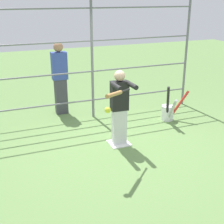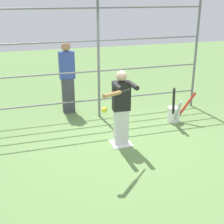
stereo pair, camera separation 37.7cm
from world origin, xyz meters
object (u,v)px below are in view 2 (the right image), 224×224
Objects in this scene: batter at (121,106)px; baseball_bat_swinging at (115,94)px; bystander_behind_fence at (67,77)px; bat_bucket at (175,113)px; softball_in_flight at (104,110)px.

batter is 2.24× the size of baseball_bat_swinging.
baseball_bat_swinging is 2.90m from bystander_behind_fence.
bystander_behind_fence is (2.23, -1.41, 0.69)m from bat_bucket.
bat_bucket is at bearing -143.39° from baseball_bat_swinging.
batter is at bearing 24.73° from bat_bucket.
batter is at bearing -117.61° from baseball_bat_swinging.
softball_in_flight is 2.95m from bat_bucket.
softball_in_flight is at bearing 57.89° from batter.
bat_bucket is 0.51× the size of bystander_behind_fence.
softball_in_flight is 0.05× the size of bystander_behind_fence.
softball_in_flight is 3.15m from bystander_behind_fence.
bystander_behind_fence reaches higher than bat_bucket.
batter is 1.24m from softball_in_flight.
baseball_bat_swinging is 0.74× the size of bat_bucket.
baseball_bat_swinging is at bearing 62.39° from batter.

